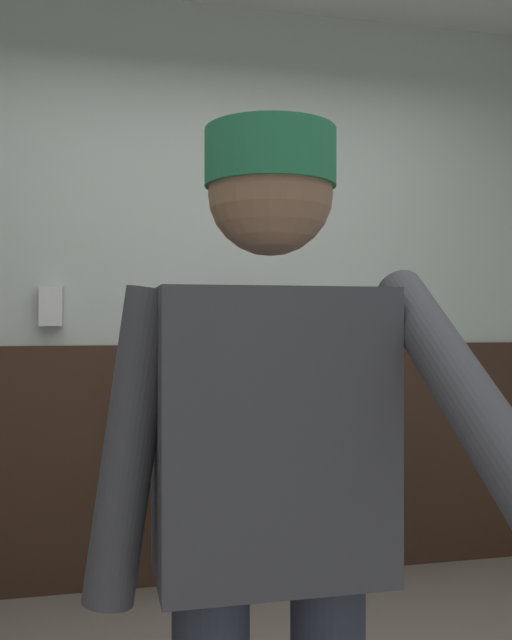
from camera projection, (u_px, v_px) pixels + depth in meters
The scene contains 7 objects.
wall_back at pixel (210, 292), 3.36m from camera, with size 4.65×0.12×2.78m, color silver.
wainscot_band_back at pixel (212, 463), 3.29m from camera, with size 4.05×0.03×1.13m, color #382319.
urinal_left at pixel (187, 424), 3.12m from camera, with size 0.40×0.34×1.24m.
urinal_middle at pixel (343, 419), 3.28m from camera, with size 0.40×0.34×1.24m.
privacy_divider_panel at pixel (270, 386), 3.13m from camera, with size 0.04×0.40×0.90m, color #4C4C51.
person at pixel (272, 490), 1.24m from camera, with size 0.63×0.60×1.60m.
soap_dispenser at pixel (51, 306), 3.10m from camera, with size 0.10×0.07×0.18m, color silver.
Camera 1 is at (-0.52, -1.58, 1.25)m, focal length 38.51 mm.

